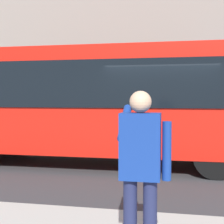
# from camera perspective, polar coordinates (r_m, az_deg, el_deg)

# --- Properties ---
(ground_plane) EXTENTS (60.00, 60.00, 0.00)m
(ground_plane) POSITION_cam_1_polar(r_m,az_deg,el_deg) (8.28, 8.76, -9.91)
(ground_plane) COLOR #38383A
(building_facade_far) EXTENTS (28.00, 1.55, 12.00)m
(building_facade_far) POSITION_cam_1_polar(r_m,az_deg,el_deg) (15.46, 10.07, 18.30)
(building_facade_far) COLOR gray
(building_facade_far) RESTS_ON ground_plane
(red_bus) EXTENTS (9.05, 2.54, 3.08)m
(red_bus) POSITION_cam_1_polar(r_m,az_deg,el_deg) (8.68, -3.17, 1.90)
(red_bus) COLOR red
(red_bus) RESTS_ON ground_plane
(pedestrian_photographer) EXTENTS (0.53, 0.52, 1.70)m
(pedestrian_photographer) POSITION_cam_1_polar(r_m,az_deg,el_deg) (3.28, 5.07, -8.73)
(pedestrian_photographer) COLOR #1E2347
(pedestrian_photographer) RESTS_ON sidewalk_curb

